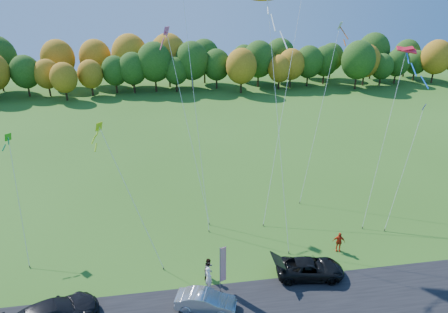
{
  "coord_description": "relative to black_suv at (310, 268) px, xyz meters",
  "views": [
    {
      "loc": [
        -4.61,
        -23.55,
        20.03
      ],
      "look_at": [
        0.0,
        6.0,
        7.0
      ],
      "focal_mm": 32.0,
      "sensor_mm": 36.0,
      "label": 1
    }
  ],
  "objects": [
    {
      "name": "kite_diamond_yellow",
      "position": [
        -12.84,
        5.0,
        4.4
      ],
      "size": [
        4.85,
        5.81,
        10.67
      ],
      "color": "#4C3F33",
      "rests_on": "ground"
    },
    {
      "name": "asphalt_strip",
      "position": [
        -5.31,
        -2.88,
        -0.69
      ],
      "size": [
        90.0,
        6.0,
        0.01
      ],
      "primitive_type": "cube",
      "color": "black",
      "rests_on": "ground"
    },
    {
      "name": "kite_parafoil_orange",
      "position": [
        1.63,
        13.03,
        11.17
      ],
      "size": [
        8.38,
        12.59,
        24.07
      ],
      "color": "#4C3F33",
      "rests_on": "ground"
    },
    {
      "name": "feather_flag",
      "position": [
        -6.62,
        -0.51,
        1.59
      ],
      "size": [
        0.48,
        0.23,
        3.74
      ],
      "color": "#999999",
      "rests_on": "ground"
    },
    {
      "name": "ground",
      "position": [
        -5.31,
        1.12,
        -0.69
      ],
      "size": [
        160.0,
        160.0,
        0.0
      ],
      "primitive_type": "plane",
      "color": "#2E5B18"
    },
    {
      "name": "person_east",
      "position": [
        3.37,
        2.58,
        0.16
      ],
      "size": [
        1.08,
        0.7,
        1.7
      ],
      "primitive_type": "imported",
      "rotation": [
        0.0,
        0.0,
        -0.31
      ],
      "color": "red",
      "rests_on": "ground"
    },
    {
      "name": "silver_sedan",
      "position": [
        -7.98,
        -2.08,
        -0.03
      ],
      "size": [
        4.27,
        2.56,
        1.33
      ],
      "primitive_type": "imported",
      "rotation": [
        0.0,
        0.0,
        1.26
      ],
      "color": "#B3B4B8",
      "rests_on": "ground"
    },
    {
      "name": "kite_diamond_green",
      "position": [
        -21.62,
        6.95,
        3.84
      ],
      "size": [
        2.09,
        6.01,
        9.43
      ],
      "color": "#4C3F33",
      "rests_on": "ground"
    },
    {
      "name": "person_tailgate_a",
      "position": [
        -7.56,
        -0.18,
        0.24
      ],
      "size": [
        0.69,
        0.81,
        1.87
      ],
      "primitive_type": "imported",
      "rotation": [
        0.0,
        0.0,
        2.0
      ],
      "color": "white",
      "rests_on": "ground"
    },
    {
      "name": "kite_diamond_white",
      "position": [
        5.09,
        13.05,
        7.56
      ],
      "size": [
        5.29,
        6.08,
        17.0
      ],
      "color": "#4C3F33",
      "rests_on": "ground"
    },
    {
      "name": "person_tailgate_b",
      "position": [
        -7.4,
        0.9,
        0.17
      ],
      "size": [
        1.03,
        1.06,
        1.73
      ],
      "primitive_type": "imported",
      "rotation": [
        0.0,
        0.0,
        0.92
      ],
      "color": "gray",
      "rests_on": "ground"
    },
    {
      "name": "kite_delta_blue",
      "position": [
        -7.46,
        11.64,
        12.71
      ],
      "size": [
        3.01,
        10.29,
        26.57
      ],
      "color": "#4C3F33",
      "rests_on": "ground"
    },
    {
      "name": "kite_delta_red",
      "position": [
        -0.82,
        8.88,
        12.03
      ],
      "size": [
        2.59,
        10.44,
        20.43
      ],
      "color": "#4C3F33",
      "rests_on": "ground"
    },
    {
      "name": "kite_parafoil_rainbow",
      "position": [
        9.29,
        8.05,
        6.79
      ],
      "size": [
        6.6,
        6.17,
        15.25
      ],
      "color": "#4C3F33",
      "rests_on": "ground"
    },
    {
      "name": "kite_diamond_blue_low",
      "position": [
        10.66,
        6.48,
        4.4
      ],
      "size": [
        4.6,
        4.24,
        10.53
      ],
      "color": "#4C3F33",
      "rests_on": "ground"
    },
    {
      "name": "tree_line",
      "position": [
        -5.31,
        56.12,
        -0.69
      ],
      "size": [
        116.0,
        12.0,
        10.0
      ],
      "primitive_type": null,
      "color": "#1E4711",
      "rests_on": "ground"
    },
    {
      "name": "kite_diamond_pink",
      "position": [
        -7.91,
        11.8,
        7.45
      ],
      "size": [
        3.44,
        8.27,
        16.82
      ],
      "color": "#4C3F33",
      "rests_on": "ground"
    },
    {
      "name": "black_suv",
      "position": [
        0.0,
        0.0,
        0.0
      ],
      "size": [
        5.24,
        2.95,
        1.38
      ],
      "primitive_type": "imported",
      "rotation": [
        0.0,
        0.0,
        1.43
      ],
      "color": "black",
      "rests_on": "ground"
    }
  ]
}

